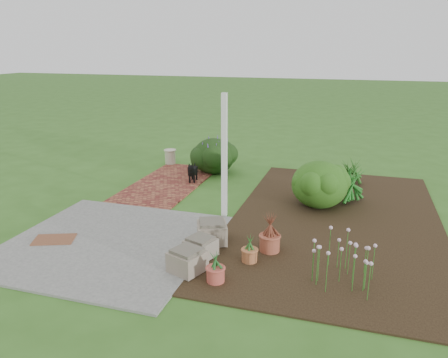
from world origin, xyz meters
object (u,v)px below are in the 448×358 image
(black_dog, at_px, (193,171))
(cream_ceramic_urn, at_px, (170,157))
(stone_trough_near, at_px, (187,261))
(evergreen_shrub, at_px, (320,183))

(black_dog, relative_size, cream_ceramic_urn, 1.37)
(black_dog, bearing_deg, cream_ceramic_urn, 123.14)
(stone_trough_near, bearing_deg, evergreen_shrub, 65.14)
(black_dog, xyz_separation_m, cream_ceramic_urn, (-1.27, 1.48, -0.08))
(stone_trough_near, relative_size, black_dog, 0.84)
(cream_ceramic_urn, bearing_deg, stone_trough_near, -63.70)
(stone_trough_near, height_order, evergreen_shrub, evergreen_shrub)
(cream_ceramic_urn, bearing_deg, evergreen_shrub, -26.68)
(stone_trough_near, relative_size, evergreen_shrub, 0.39)
(black_dog, distance_m, evergreen_shrub, 3.32)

